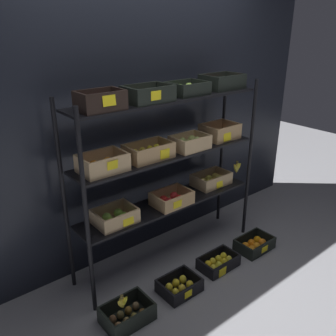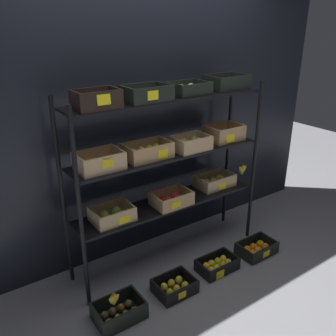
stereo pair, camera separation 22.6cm
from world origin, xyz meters
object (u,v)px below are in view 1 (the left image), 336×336
at_px(crate_ground_kiwi, 127,315).
at_px(crate_ground_orange, 254,245).
at_px(crate_ground_lemon, 179,286).
at_px(display_rack, 170,150).
at_px(banana_bunch_loose, 122,303).
at_px(crate_ground_center_lemon, 218,263).

xyz_separation_m(crate_ground_kiwi, crate_ground_orange, (1.43, -0.01, -0.00)).
xyz_separation_m(crate_ground_kiwi, crate_ground_lemon, (0.50, -0.00, -0.00)).
height_order(display_rack, crate_ground_orange, display_rack).
bearing_deg(banana_bunch_loose, display_rack, 28.25).
height_order(crate_ground_kiwi, crate_ground_lemon, crate_ground_kiwi).
bearing_deg(crate_ground_orange, crate_ground_center_lemon, 177.09).
bearing_deg(crate_ground_kiwi, crate_ground_lemon, -0.20).
height_order(display_rack, banana_bunch_loose, display_rack).
bearing_deg(crate_ground_lemon, display_rack, 59.40).
xyz_separation_m(display_rack, crate_ground_center_lemon, (0.22, -0.41, -0.99)).
bearing_deg(crate_ground_lemon, banana_bunch_loose, 179.61).
distance_m(crate_ground_kiwi, crate_ground_orange, 1.43).
relative_size(crate_ground_lemon, crate_ground_orange, 0.90).
relative_size(crate_ground_kiwi, crate_ground_lemon, 1.13).
relative_size(display_rack, crate_ground_orange, 5.18).
bearing_deg(banana_bunch_loose, crate_ground_kiwi, -2.93).
bearing_deg(crate_ground_orange, crate_ground_kiwi, 179.59).
relative_size(crate_ground_center_lemon, crate_ground_orange, 0.99).
bearing_deg(display_rack, banana_bunch_loose, -151.75).
height_order(crate_ground_kiwi, banana_bunch_loose, banana_bunch_loose).
distance_m(crate_ground_kiwi, crate_ground_lemon, 0.50).
height_order(crate_ground_lemon, crate_ground_orange, crate_ground_orange).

